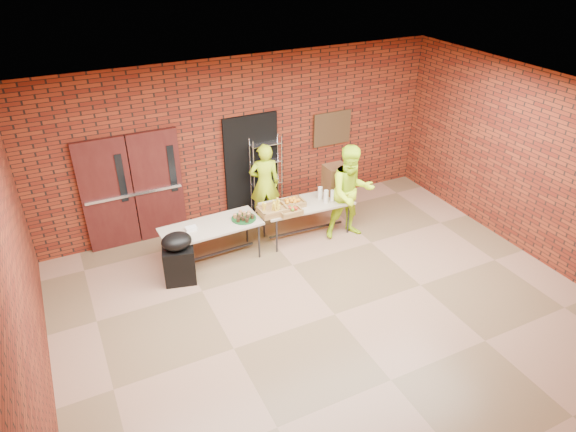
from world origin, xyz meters
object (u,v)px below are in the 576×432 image
(wire_rack, at_px, (266,177))
(covered_grill, at_px, (179,258))
(coffee_dispenser, at_px, (336,179))
(volunteer_woman, at_px, (265,183))
(table_right, at_px, (307,205))
(table_left, at_px, (211,229))
(volunteer_man, at_px, (351,193))

(wire_rack, height_order, covered_grill, wire_rack)
(coffee_dispenser, xyz_separation_m, volunteer_woman, (-1.17, 0.71, -0.16))
(table_right, relative_size, covered_grill, 1.90)
(coffee_dispenser, bearing_deg, table_right, -167.36)
(table_right, distance_m, coffee_dispenser, 0.79)
(wire_rack, bearing_deg, table_right, -72.95)
(table_left, bearing_deg, wire_rack, 33.51)
(table_right, bearing_deg, volunteer_man, -22.79)
(table_left, bearing_deg, volunteer_woman, 30.02)
(table_left, relative_size, table_right, 1.01)
(table_left, xyz_separation_m, table_right, (1.87, 0.02, -0.01))
(table_right, xyz_separation_m, volunteer_man, (0.73, -0.36, 0.27))
(covered_grill, distance_m, volunteer_woman, 2.44)
(coffee_dispenser, xyz_separation_m, covered_grill, (-3.25, -0.51, -0.51))
(table_left, height_order, covered_grill, covered_grill)
(table_right, xyz_separation_m, coffee_dispenser, (0.70, 0.16, 0.33))
(table_left, distance_m, covered_grill, 0.79)
(table_left, relative_size, volunteer_woman, 1.07)
(wire_rack, relative_size, volunteer_man, 0.92)
(wire_rack, distance_m, table_left, 1.90)
(table_right, height_order, volunteer_woman, volunteer_woman)
(volunteer_woman, distance_m, volunteer_man, 1.71)
(covered_grill, height_order, volunteer_man, volunteer_man)
(table_left, bearing_deg, covered_grill, -156.18)
(table_right, xyz_separation_m, volunteer_woman, (-0.47, 0.86, 0.18))
(coffee_dispenser, height_order, volunteer_man, volunteer_man)
(volunteer_man, bearing_deg, wire_rack, 136.15)
(wire_rack, xyz_separation_m, table_left, (-1.53, -1.10, -0.19))
(table_right, relative_size, coffee_dispenser, 3.16)
(table_left, xyz_separation_m, volunteer_man, (2.60, -0.34, 0.26))
(covered_grill, bearing_deg, table_left, 40.00)
(wire_rack, xyz_separation_m, covered_grill, (-2.22, -1.43, -0.38))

